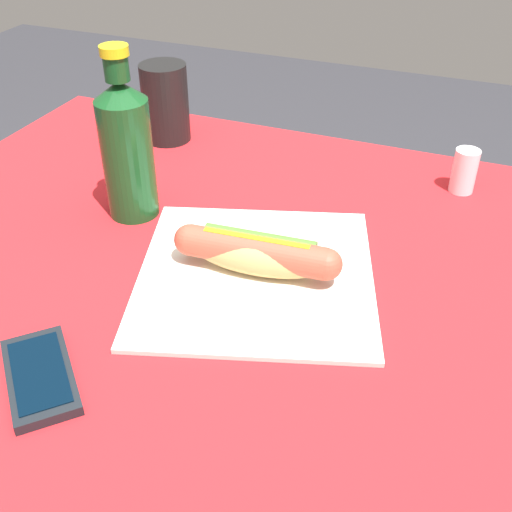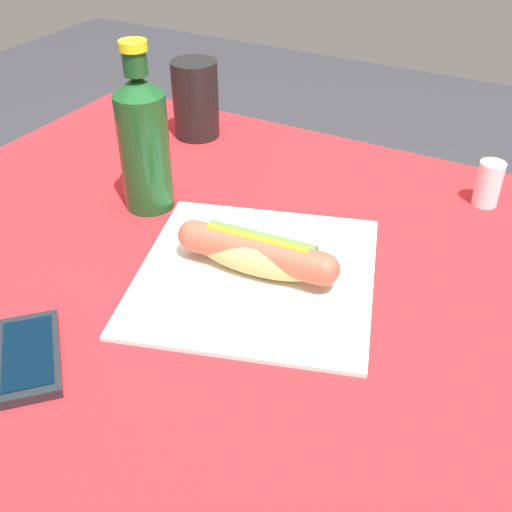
# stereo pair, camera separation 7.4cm
# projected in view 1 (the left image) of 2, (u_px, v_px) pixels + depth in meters

# --- Properties ---
(dining_table) EXTENTS (1.15, 0.81, 0.74)m
(dining_table) POSITION_uv_depth(u_px,v_px,m) (276.00, 354.00, 0.85)
(dining_table) COLOR brown
(dining_table) RESTS_ON ground
(paper_wrapper) EXTENTS (0.36, 0.36, 0.01)m
(paper_wrapper) POSITION_uv_depth(u_px,v_px,m) (256.00, 274.00, 0.76)
(paper_wrapper) COLOR silver
(paper_wrapper) RESTS_ON dining_table
(hot_dog) EXTENTS (0.21, 0.06, 0.05)m
(hot_dog) POSITION_uv_depth(u_px,v_px,m) (256.00, 253.00, 0.74)
(hot_dog) COLOR tan
(hot_dog) RESTS_ON paper_wrapper
(cell_phone) EXTENTS (0.13, 0.13, 0.01)m
(cell_phone) POSITION_uv_depth(u_px,v_px,m) (40.00, 376.00, 0.62)
(cell_phone) COLOR black
(cell_phone) RESTS_ON dining_table
(soda_bottle) EXTENTS (0.07, 0.07, 0.23)m
(soda_bottle) POSITION_uv_depth(u_px,v_px,m) (127.00, 147.00, 0.82)
(soda_bottle) COLOR #14471E
(soda_bottle) RESTS_ON dining_table
(drinking_cup) EXTENTS (0.08, 0.08, 0.13)m
(drinking_cup) POSITION_uv_depth(u_px,v_px,m) (165.00, 103.00, 1.04)
(drinking_cup) COLOR black
(drinking_cup) RESTS_ON dining_table
(salt_shaker) EXTENTS (0.04, 0.04, 0.07)m
(salt_shaker) POSITION_uv_depth(u_px,v_px,m) (464.00, 171.00, 0.91)
(salt_shaker) COLOR silver
(salt_shaker) RESTS_ON dining_table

